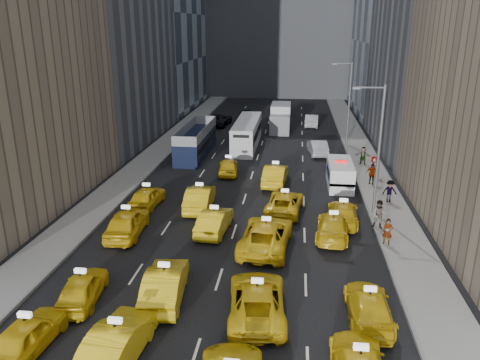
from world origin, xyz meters
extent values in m
plane|color=black|center=(0.00, 0.00, 0.00)|extent=(160.00, 160.00, 0.00)
cube|color=gray|center=(-10.50, 25.00, 0.07)|extent=(3.00, 90.00, 0.15)
cube|color=gray|center=(10.50, 25.00, 0.07)|extent=(3.00, 90.00, 0.15)
cube|color=slate|center=(-9.05, 25.00, 0.09)|extent=(0.15, 90.00, 0.18)
cube|color=slate|center=(9.05, 25.00, 0.09)|extent=(0.15, 90.00, 0.18)
cylinder|color=#595B60|center=(9.30, 12.00, 4.50)|extent=(0.20, 0.20, 9.00)
cylinder|color=#595B60|center=(8.40, 12.00, 8.80)|extent=(1.80, 0.12, 0.12)
cube|color=slate|center=(7.50, 12.00, 8.75)|extent=(0.50, 0.22, 0.12)
cylinder|color=#595B60|center=(9.30, 32.00, 4.50)|extent=(0.20, 0.20, 9.00)
cylinder|color=#595B60|center=(8.40, 32.00, 8.80)|extent=(1.80, 0.12, 0.12)
cube|color=slate|center=(7.50, 32.00, 8.75)|extent=(0.50, 0.22, 0.12)
imported|color=gold|center=(-6.80, -4.40, 0.70)|extent=(1.98, 4.25, 1.41)
imported|color=gold|center=(-2.94, -4.60, 0.80)|extent=(2.04, 4.98, 1.61)
imported|color=gold|center=(-6.15, -0.77, 0.70)|extent=(2.12, 4.29, 1.41)
imported|color=gold|center=(-2.27, -0.11, 0.82)|extent=(2.25, 5.11, 1.63)
imported|color=gold|center=(2.24, -0.85, 0.76)|extent=(2.99, 5.65, 1.51)
imported|color=gold|center=(7.23, -0.65, 0.67)|extent=(1.89, 4.63, 1.34)
imported|color=gold|center=(-6.63, 6.73, 0.83)|extent=(2.24, 4.99, 1.66)
imported|color=gold|center=(-1.23, 7.81, 0.74)|extent=(1.93, 4.62, 1.49)
imported|color=gold|center=(2.18, 5.97, 0.82)|extent=(3.23, 6.14, 1.65)
imported|color=gold|center=(6.23, 7.99, 0.71)|extent=(2.48, 5.05, 1.41)
imported|color=gold|center=(-6.89, 11.63, 0.73)|extent=(1.95, 4.39, 1.47)
imported|color=gold|center=(-2.99, 11.70, 0.82)|extent=(1.99, 5.05, 1.63)
imported|color=gold|center=(3.11, 11.74, 0.70)|extent=(2.85, 5.25, 1.40)
imported|color=gold|center=(7.03, 10.31, 0.69)|extent=(2.24, 4.89, 1.39)
imported|color=gold|center=(-2.12, 20.11, 0.70)|extent=(2.08, 4.28, 1.41)
imported|color=gold|center=(2.15, 17.84, 0.82)|extent=(2.07, 5.10, 1.65)
cube|color=white|center=(7.45, 18.04, 1.01)|extent=(2.55, 5.24, 2.02)
cylinder|color=black|center=(6.64, 16.42, 0.40)|extent=(0.28, 0.81, 0.81)
cylinder|color=black|center=(8.26, 16.42, 0.40)|extent=(0.28, 0.81, 0.81)
cylinder|color=black|center=(6.64, 19.65, 0.40)|extent=(0.28, 0.81, 0.81)
cylinder|color=black|center=(8.26, 19.65, 0.40)|extent=(0.28, 0.81, 0.81)
cube|color=navy|center=(7.45, 18.04, 0.87)|extent=(2.59, 5.25, 0.23)
cube|color=red|center=(7.45, 18.04, 2.09)|extent=(0.95, 0.43, 0.15)
cube|color=black|center=(-6.34, 26.31, 1.51)|extent=(3.13, 10.50, 3.01)
cylinder|color=black|center=(-7.36, 22.03, 0.55)|extent=(0.28, 1.10, 1.10)
cylinder|color=black|center=(-5.31, 22.03, 0.55)|extent=(0.28, 1.10, 1.10)
cylinder|color=black|center=(-7.36, 30.59, 0.55)|extent=(0.28, 1.10, 1.10)
cylinder|color=black|center=(-5.31, 30.59, 0.55)|extent=(0.28, 1.10, 1.10)
cube|color=silver|center=(-1.56, 30.44, 1.43)|extent=(3.18, 11.20, 2.85)
cylinder|color=black|center=(-2.56, 25.82, 0.55)|extent=(0.28, 1.10, 1.10)
cylinder|color=black|center=(-0.56, 25.82, 0.55)|extent=(0.28, 1.10, 1.10)
cylinder|color=black|center=(-2.56, 35.07, 0.55)|extent=(0.28, 1.10, 1.10)
cylinder|color=black|center=(-0.56, 35.07, 0.55)|extent=(0.28, 1.10, 1.10)
cube|color=silver|center=(1.75, 39.12, 1.59)|extent=(3.11, 7.19, 3.19)
cylinder|color=black|center=(0.71, 36.53, 0.55)|extent=(0.28, 1.10, 1.10)
cylinder|color=black|center=(2.80, 36.53, 0.55)|extent=(0.28, 1.10, 1.10)
cylinder|color=black|center=(0.71, 41.71, 0.55)|extent=(0.28, 1.10, 1.10)
cylinder|color=black|center=(2.80, 41.71, 0.55)|extent=(0.28, 1.10, 1.10)
imported|color=#A6A7AE|center=(5.99, 27.86, 0.76)|extent=(2.15, 4.79, 1.53)
imported|color=black|center=(-6.41, 41.08, 0.76)|extent=(3.10, 5.73, 1.53)
imported|color=slate|center=(1.71, 47.97, 0.75)|extent=(2.29, 5.23, 1.50)
imported|color=black|center=(-3.20, 45.38, 0.77)|extent=(1.97, 4.57, 1.54)
imported|color=#A0A4A7|center=(5.73, 42.04, 0.79)|extent=(1.85, 4.84, 1.57)
imported|color=gray|center=(9.35, 6.99, 0.96)|extent=(0.69, 0.56, 1.62)
imported|color=gray|center=(9.22, 9.28, 1.10)|extent=(1.04, 0.78, 1.90)
imported|color=gray|center=(10.76, 14.27, 0.99)|extent=(1.13, 0.57, 1.68)
imported|color=gray|center=(10.06, 18.42, 1.02)|extent=(1.09, 0.65, 1.73)
imported|color=gray|center=(10.47, 20.43, 1.05)|extent=(0.97, 0.68, 1.80)
imported|color=gray|center=(10.09, 24.25, 0.98)|extent=(1.60, 0.69, 1.67)
camera|label=1|loc=(3.68, -19.28, 12.61)|focal=35.00mm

